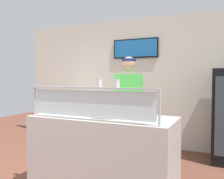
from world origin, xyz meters
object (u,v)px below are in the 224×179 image
parmesan_shaker (99,83)px  pizza_box_stack (75,102)px  pizza_tray (107,115)px  worker_figure (129,107)px  pepper_flake_shaker (117,84)px  pizza_server (110,114)px

parmesan_shaker → pizza_box_stack: 2.74m
pizza_tray → worker_figure: (0.04, 0.65, 0.04)m
pepper_flake_shaker → parmesan_shaker: bearing=180.0°
pizza_tray → parmesan_shaker: bearing=-79.5°
parmesan_shaker → pizza_box_stack: bearing=129.9°
pizza_server → parmesan_shaker: (0.02, -0.31, 0.39)m
worker_figure → pizza_box_stack: worker_figure is taller
worker_figure → pizza_tray: bearing=-93.2°
pepper_flake_shaker → worker_figure: (-0.24, 0.99, -0.37)m
parmesan_shaker → pizza_box_stack: parmesan_shaker is taller
pizza_server → pepper_flake_shaker: (0.24, -0.31, 0.39)m
parmesan_shaker → pizza_box_stack: (-1.73, 2.07, -0.47)m
parmesan_shaker → pepper_flake_shaker: 0.22m
parmesan_shaker → pepper_flake_shaker: size_ratio=1.06×
pizza_tray → pizza_server: size_ratio=1.56×
pizza_tray → pizza_box_stack: size_ratio=0.97×
pizza_tray → pizza_box_stack: bearing=133.9°
pizza_server → pepper_flake_shaker: 0.55m
worker_figure → pizza_box_stack: bearing=147.6°
pizza_server → parmesan_shaker: size_ratio=2.87×
pizza_tray → pepper_flake_shaker: (0.28, -0.33, 0.41)m
pepper_flake_shaker → pizza_tray: bearing=130.1°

